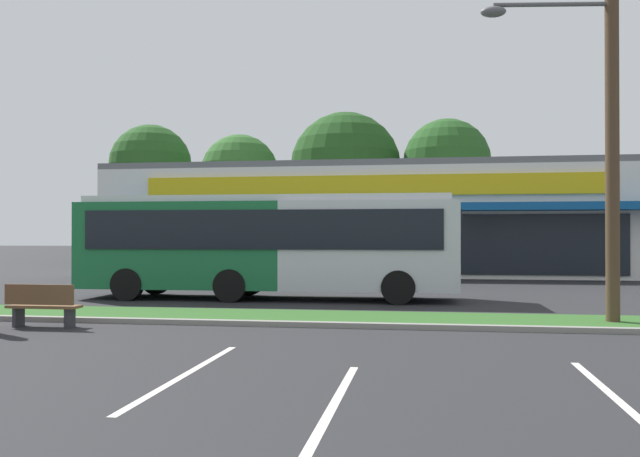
# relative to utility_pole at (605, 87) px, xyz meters

# --- Properties ---
(grass_median) EXTENTS (56.00, 2.20, 0.12)m
(grass_median) POSITION_rel_utility_pole_xyz_m (-6.44, 0.15, -5.25)
(grass_median) COLOR #2D5B23
(grass_median) RESTS_ON ground_plane
(curb_lip) EXTENTS (56.00, 0.24, 0.12)m
(curb_lip) POSITION_rel_utility_pole_xyz_m (-6.44, -1.07, -5.25)
(curb_lip) COLOR gray
(curb_lip) RESTS_ON ground_plane
(parking_stripe_1) EXTENTS (0.12, 4.80, 0.01)m
(parking_stripe_1) POSITION_rel_utility_pole_xyz_m (-7.36, -6.35, -5.30)
(parking_stripe_1) COLOR silver
(parking_stripe_1) RESTS_ON ground_plane
(parking_stripe_2) EXTENTS (0.12, 4.80, 0.01)m
(parking_stripe_2) POSITION_rel_utility_pole_xyz_m (-5.01, -7.87, -5.30)
(parking_stripe_2) COLOR silver
(parking_stripe_2) RESTS_ON ground_plane
(parking_stripe_3) EXTENTS (0.12, 4.80, 0.01)m
(parking_stripe_3) POSITION_rel_utility_pole_xyz_m (-1.61, -6.97, -5.30)
(parking_stripe_3) COLOR silver
(parking_stripe_3) RESTS_ON ground_plane
(storefront_building) EXTENTS (27.41, 12.74, 5.62)m
(storefront_building) POSITION_rel_utility_pole_xyz_m (-6.51, 21.85, -2.49)
(storefront_building) COLOR silver
(storefront_building) RESTS_ON ground_plane
(tree_far_left) EXTENTS (6.11, 6.11, 10.35)m
(tree_far_left) POSITION_rel_utility_pole_xyz_m (-24.48, 33.08, 1.97)
(tree_far_left) COLOR #473323
(tree_far_left) RESTS_ON ground_plane
(tree_left) EXTENTS (5.74, 5.74, 9.41)m
(tree_left) POSITION_rel_utility_pole_xyz_m (-17.48, 32.79, 1.22)
(tree_left) COLOR #473323
(tree_left) RESTS_ON ground_plane
(tree_mid_left) EXTENTS (7.94, 7.94, 10.88)m
(tree_mid_left) POSITION_rel_utility_pole_xyz_m (-9.69, 33.12, 1.60)
(tree_mid_left) COLOR #473323
(tree_mid_left) RESTS_ON ground_plane
(tree_mid) EXTENTS (6.08, 6.08, 10.12)m
(tree_mid) POSITION_rel_utility_pole_xyz_m (-2.52, 32.48, 1.76)
(tree_mid) COLOR #473323
(tree_mid) RESTS_ON ground_plane
(utility_pole) EXTENTS (3.08, 2.40, 9.92)m
(utility_pole) POSITION_rel_utility_pole_xyz_m (0.00, 0.00, 0.00)
(utility_pole) COLOR #4C3826
(utility_pole) RESTS_ON ground_plane
(city_bus) EXTENTS (11.95, 2.77, 3.25)m
(city_bus) POSITION_rel_utility_pole_xyz_m (-8.89, 5.24, -3.54)
(city_bus) COLOR #196638
(city_bus) RESTS_ON ground_plane
(bus_stop_bench) EXTENTS (1.60, 0.45, 0.95)m
(bus_stop_bench) POSITION_rel_utility_pole_xyz_m (-12.22, -2.03, -4.80)
(bus_stop_bench) COLOR brown
(bus_stop_bench) RESTS_ON ground_plane
(car_1) EXTENTS (4.75, 1.96, 1.49)m
(car_1) POSITION_rel_utility_pole_xyz_m (-11.10, 11.50, -4.53)
(car_1) COLOR #515459
(car_1) RESTS_ON ground_plane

